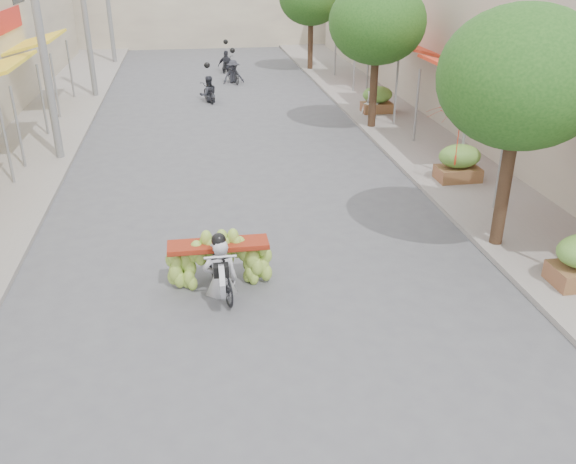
{
  "coord_description": "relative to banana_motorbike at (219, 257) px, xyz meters",
  "views": [
    {
      "loc": [
        -1.19,
        -7.46,
        6.17
      ],
      "look_at": [
        0.52,
        3.22,
        1.1
      ],
      "focal_mm": 38.0,
      "sensor_mm": 36.0,
      "label": 1
    }
  ],
  "objects": [
    {
      "name": "shophouse_row_right",
      "position": [
        12.84,
        10.92,
        2.26
      ],
      "size": [
        9.77,
        40.0,
        6.0
      ],
      "color": "#B1A693",
      "rests_on": "ground"
    },
    {
      "name": "produce_crate_mid",
      "position": [
        7.05,
        4.93,
        -0.02
      ],
      "size": [
        1.2,
        0.88,
        1.16
      ],
      "color": "brown",
      "rests_on": "ground"
    },
    {
      "name": "produce_crate_far",
      "position": [
        7.05,
        12.93,
        -0.02
      ],
      "size": [
        1.2,
        0.88,
        1.16
      ],
      "color": "brown",
      "rests_on": "ground"
    },
    {
      "name": "bg_motorbike_c",
      "position": [
        1.71,
        23.31,
        0.1
      ],
      "size": [
        1.1,
        1.52,
        1.95
      ],
      "color": "black",
      "rests_on": "ground"
    },
    {
      "name": "market_umbrella",
      "position": [
        6.69,
        4.39,
        1.72
      ],
      "size": [
        2.25,
        2.25,
        1.71
      ],
      "rotation": [
        0.0,
        0.0,
        -0.22
      ],
      "color": "red",
      "rests_on": "ground"
    },
    {
      "name": "sidewalk_left",
      "position": [
        -6.15,
        11.93,
        -0.68
      ],
      "size": [
        4.0,
        60.0,
        0.12
      ],
      "primitive_type": "cube",
      "color": "gray",
      "rests_on": "ground"
    },
    {
      "name": "sidewalk_right",
      "position": [
        7.85,
        11.93,
        -0.68
      ],
      "size": [
        4.0,
        60.0,
        0.12
      ],
      "primitive_type": "cube",
      "color": "gray",
      "rests_on": "ground"
    },
    {
      "name": "ground",
      "position": [
        0.85,
        -3.07,
        -0.74
      ],
      "size": [
        120.0,
        120.0,
        0.0
      ],
      "primitive_type": "plane",
      "color": "#515155",
      "rests_on": "ground"
    },
    {
      "name": "banana_motorbike",
      "position": [
        0.0,
        0.0,
        0.0
      ],
      "size": [
        2.2,
        1.9,
        2.25
      ],
      "color": "black",
      "rests_on": "ground"
    },
    {
      "name": "pedestrian",
      "position": [
        6.78,
        12.77,
        0.33
      ],
      "size": [
        0.97,
        0.62,
        1.9
      ],
      "rotation": [
        0.0,
        0.0,
        3.07
      ],
      "color": "silver",
      "rests_on": "ground"
    },
    {
      "name": "bg_motorbike_a",
      "position": [
        0.45,
        16.32,
        0.05
      ],
      "size": [
        0.88,
        1.48,
        1.95
      ],
      "color": "black",
      "rests_on": "ground"
    },
    {
      "name": "bg_motorbike_b",
      "position": [
        1.84,
        20.24,
        0.1
      ],
      "size": [
        1.16,
        1.78,
        1.95
      ],
      "color": "black",
      "rests_on": "ground"
    },
    {
      "name": "utility_pole_mid",
      "position": [
        -4.55,
        8.93,
        3.29
      ],
      "size": [
        0.6,
        0.24,
        8.0
      ],
      "color": "slate",
      "rests_on": "ground"
    },
    {
      "name": "utility_pole_far",
      "position": [
        -4.55,
        17.93,
        3.29
      ],
      "size": [
        0.6,
        0.24,
        8.0
      ],
      "color": "slate",
      "rests_on": "ground"
    },
    {
      "name": "street_tree_near",
      "position": [
        6.25,
        0.93,
        3.05
      ],
      "size": [
        3.4,
        3.4,
        5.25
      ],
      "color": "#3A2719",
      "rests_on": "ground"
    },
    {
      "name": "street_tree_mid",
      "position": [
        6.25,
        10.93,
        3.05
      ],
      "size": [
        3.4,
        3.4,
        5.25
      ],
      "color": "#3A2719",
      "rests_on": "ground"
    }
  ]
}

